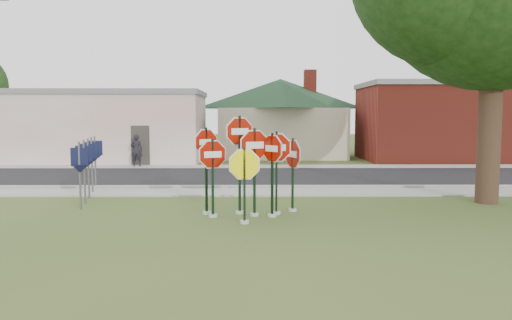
{
  "coord_description": "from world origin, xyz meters",
  "views": [
    {
      "loc": [
        0.05,
        -12.07,
        2.79
      ],
      "look_at": [
        0.17,
        2.0,
        1.51
      ],
      "focal_mm": 35.0,
      "sensor_mm": 36.0,
      "label": 1
    }
  ],
  "objects_px": {
    "stop_sign_center": "(254,159)",
    "stop_sign_yellow": "(244,176)",
    "pedestrian": "(137,150)",
    "stop_sign_left": "(213,167)"
  },
  "relations": [
    {
      "from": "stop_sign_center",
      "to": "stop_sign_yellow",
      "type": "distance_m",
      "value": 1.06
    },
    {
      "from": "stop_sign_left",
      "to": "pedestrian",
      "type": "bearing_deg",
      "value": 111.32
    },
    {
      "from": "stop_sign_center",
      "to": "stop_sign_yellow",
      "type": "xyz_separation_m",
      "value": [
        -0.26,
        -0.96,
        -0.36
      ]
    },
    {
      "from": "stop_sign_yellow",
      "to": "stop_sign_left",
      "type": "distance_m",
      "value": 1.2
    },
    {
      "from": "stop_sign_yellow",
      "to": "pedestrian",
      "type": "bearing_deg",
      "value": 113.32
    },
    {
      "from": "stop_sign_yellow",
      "to": "pedestrian",
      "type": "xyz_separation_m",
      "value": [
        -5.91,
        13.7,
        -0.31
      ]
    },
    {
      "from": "stop_sign_center",
      "to": "stop_sign_left",
      "type": "height_order",
      "value": "stop_sign_center"
    },
    {
      "from": "stop_sign_left",
      "to": "pedestrian",
      "type": "relative_size",
      "value": 1.32
    },
    {
      "from": "pedestrian",
      "to": "stop_sign_yellow",
      "type": "bearing_deg",
      "value": 107.83
    },
    {
      "from": "stop_sign_center",
      "to": "pedestrian",
      "type": "distance_m",
      "value": 14.17
    }
  ]
}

